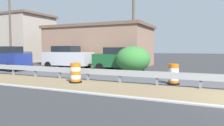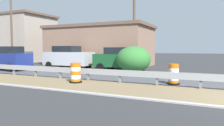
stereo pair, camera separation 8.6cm
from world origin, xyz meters
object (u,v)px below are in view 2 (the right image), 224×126
Objects in this scene: traffic_barrel_close at (76,74)px; car_mid_far_lane at (13,56)px; car_trailing_near_lane at (68,57)px; car_distant_a at (120,59)px; utility_pole_mid at (11,26)px; utility_pole_near at (134,15)px; traffic_barrel_nearest at (174,75)px; car_distant_b at (8,58)px.

car_mid_far_lane is at bearing 61.81° from traffic_barrel_close.
car_trailing_near_lane is (6.81, 5.60, 0.57)m from traffic_barrel_close.
car_trailing_near_lane is 1.16× the size of car_mid_far_lane.
car_distant_a is 0.49× the size of utility_pole_mid.
car_mid_far_lane is 14.16m from utility_pole_near.
car_mid_far_lane is 4.86m from utility_pole_mid.
traffic_barrel_close is 0.11× the size of utility_pole_near.
traffic_barrel_close is 10.22m from utility_pole_near.
traffic_barrel_nearest is 22.57m from utility_pole_mid.
utility_pole_mid is at bearing 165.66° from car_trailing_near_lane.
traffic_barrel_nearest is 7.51m from car_distant_a.
utility_pole_near reaches higher than traffic_barrel_nearest.
traffic_barrel_close is at bearing -88.69° from car_distant_a.
car_distant_a is (-0.17, -13.04, -0.06)m from car_mid_far_lane.
car_mid_far_lane is 0.45× the size of utility_pole_mid.
car_mid_far_lane is 0.91× the size of car_distant_a.
utility_pole_mid is (-0.02, 16.04, -0.23)m from utility_pole_near.
car_distant_b is (1.55, 14.25, 0.53)m from traffic_barrel_nearest.
car_distant_a is (5.32, 5.27, 0.51)m from traffic_barrel_nearest.
car_mid_far_lane is 13.04m from car_distant_a.
traffic_barrel_close is 0.24× the size of car_distant_a.
utility_pole_near is at bearing 32.74° from traffic_barrel_nearest.
utility_pole_near is (2.20, -0.44, 3.91)m from car_distant_a.
traffic_barrel_nearest is 0.24× the size of car_distant_a.
car_trailing_near_lane is 0.49× the size of utility_pole_near.
car_distant_a reaches higher than traffic_barrel_nearest.
utility_pole_near is at bearing 21.79° from car_trailing_near_lane.
car_mid_far_lane is at bearing 175.88° from car_trailing_near_lane.
traffic_barrel_nearest is at bearing -17.07° from car_mid_far_lane.
utility_pole_near is (5.97, -9.41, 3.88)m from car_distant_b.
traffic_barrel_nearest is 0.26× the size of car_mid_far_lane.
utility_pole_near is (2.42, -5.67, 3.84)m from car_trailing_near_lane.
car_distant_a is (0.21, -5.23, -0.07)m from car_trailing_near_lane.
utility_pole_mid is (2.40, 10.37, 3.61)m from car_trailing_near_lane.
utility_pole_mid is at bearing 70.23° from traffic_barrel_nearest.
car_trailing_near_lane is at bearing -103.03° from utility_pole_mid.
traffic_barrel_nearest is at bearing -46.97° from car_distant_a.
utility_pole_near is (2.04, -13.47, 3.84)m from car_mid_far_lane.
car_trailing_near_lane is at bearing -134.89° from car_distant_b.
traffic_barrel_nearest is 0.11× the size of utility_pole_near.
utility_pole_near is at bearing -146.00° from car_distant_b.
utility_pole_near reaches higher than traffic_barrel_close.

